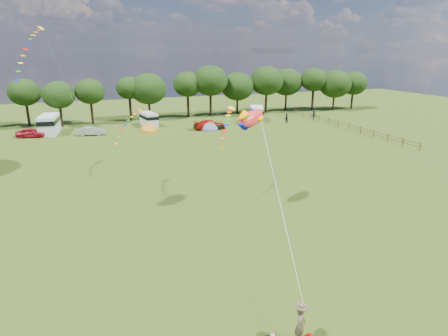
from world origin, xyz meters
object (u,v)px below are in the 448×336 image
object	(u,v)px
walker_b	(314,115)
car_d	(208,125)
campervan_b	(49,124)
campervan_d	(256,113)
car_b	(91,131)
tent_orange	(149,131)
car_c	(210,125)
tent_greyblue	(209,130)
kite_flyer	(300,325)
walker_a	(286,118)
fish_kite	(249,119)
campervan_c	(149,119)

from	to	relation	value
walker_b	car_d	bearing A→B (deg)	11.87
campervan_b	campervan_d	bearing A→B (deg)	-86.12
car_b	tent_orange	distance (m)	9.19
car_b	car_c	size ratio (longest dim) A/B	0.75
car_b	walker_b	bearing A→B (deg)	-82.37
car_c	tent_orange	xyz separation A→B (m)	(-10.34, 1.89, -0.77)
car_d	tent_greyblue	world-z (taller)	car_d
campervan_b	tent_orange	xyz separation A→B (m)	(15.51, -3.87, -1.60)
car_b	car_c	distance (m)	19.61
kite_flyer	walker_a	xyz separation A→B (m)	(26.66, 49.19, -0.05)
campervan_b	kite_flyer	xyz separation A→B (m)	(14.32, -54.51, -0.66)
car_b	walker_a	bearing A→B (deg)	-84.41
car_d	campervan_d	bearing A→B (deg)	-45.05
car_d	car_b	bearing A→B (deg)	108.45
tent_greyblue	walker_b	xyz separation A→B (m)	(22.28, 2.03, 0.92)
car_d	kite_flyer	bearing A→B (deg)	-169.05
campervan_d	fish_kite	world-z (taller)	fish_kite
tent_greyblue	walker_a	size ratio (longest dim) A/B	2.11
campervan_c	kite_flyer	distance (m)	55.52
tent_orange	kite_flyer	distance (m)	50.66
campervan_b	walker_b	size ratio (longest dim) A/B	3.40
car_d	campervan_c	xyz separation A→B (m)	(-9.16, 6.53, 0.59)
walker_a	campervan_c	bearing A→B (deg)	-17.09
campervan_b	tent_orange	bearing A→B (deg)	-98.21
campervan_b	fish_kite	xyz separation A→B (m)	(18.29, -39.32, 6.18)
car_b	car_d	world-z (taller)	car_b
car_d	tent_orange	distance (m)	10.21
car_c	tent_greyblue	distance (m)	0.96
car_c	car_d	world-z (taller)	car_c
walker_b	kite_flyer	bearing A→B (deg)	64.67
fish_kite	walker_a	distance (m)	41.46
fish_kite	campervan_d	bearing A→B (deg)	30.33
car_b	car_d	size ratio (longest dim) A/B	0.78
kite_flyer	tent_greyblue	bearing A→B (deg)	35.94
car_d	walker_a	size ratio (longest dim) A/B	2.81
campervan_d	tent_orange	bearing A→B (deg)	120.08
campervan_b	walker_b	xyz separation A→B (m)	(47.74, -4.15, -0.68)
car_b	fish_kite	xyz separation A→B (m)	(11.95, -35.59, 7.09)
campervan_c	tent_orange	distance (m)	5.08
fish_kite	campervan_c	bearing A→B (deg)	58.90
campervan_b	campervan_c	distance (m)	16.43
campervan_d	tent_orange	xyz separation A→B (m)	(-21.25, -2.63, -1.46)
car_c	walker_a	distance (m)	15.14
tent_greyblue	tent_orange	bearing A→B (deg)	166.93
kite_flyer	walker_a	distance (m)	55.95
car_c	walker_a	size ratio (longest dim) A/B	2.92
tent_orange	kite_flyer	world-z (taller)	kite_flyer
car_d	campervan_d	size ratio (longest dim) A/B	0.83
car_b	campervan_b	bearing A→B (deg)	67.74
campervan_d	walker_b	bearing A→B (deg)	-81.83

